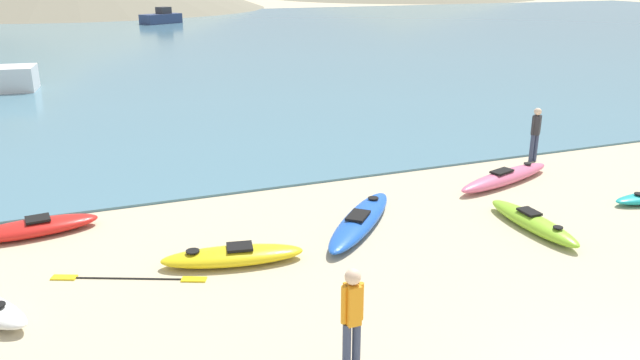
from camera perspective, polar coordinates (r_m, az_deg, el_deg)
The scene contains 10 objects.
bay_water at distance 49.85m, azimuth -14.04°, elevation 12.24°, with size 160.00×70.00×0.06m, color teal.
kayak_on_sand_0 at distance 11.86m, azimuth -7.97°, elevation -6.87°, with size 2.74×1.20×0.36m.
kayak_on_sand_1 at distance 13.35m, azimuth 3.71°, elevation -3.69°, with size 2.89×3.08×0.36m.
kayak_on_sand_2 at distance 16.69m, azimuth 16.58°, elevation 0.25°, with size 3.48×1.58×0.39m.
kayak_on_sand_3 at distance 14.24m, azimuth -24.83°, elevation -4.00°, with size 2.69×1.07×0.37m.
kayak_on_sand_5 at distance 13.96m, azimuth 18.86°, elevation -3.65°, with size 0.57×2.69×0.38m.
person_near_foreground at distance 8.43m, azimuth 2.95°, elevation -12.28°, with size 0.32×0.22×1.59m.
person_near_waterline at distance 18.70m, azimuth 19.11°, elevation 4.25°, with size 0.32×0.28×1.56m.
moored_boat_1 at distance 65.48m, azimuth -14.32°, elevation 14.18°, with size 4.30×3.52×1.57m.
loose_paddle at distance 11.76m, azimuth -17.08°, elevation -8.60°, with size 2.63×1.26×0.03m.
Camera 1 is at (-6.63, -4.04, 5.26)m, focal length 35.00 mm.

